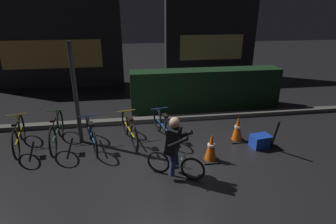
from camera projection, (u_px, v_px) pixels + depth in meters
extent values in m
plane|color=black|center=(163.00, 161.00, 5.82)|extent=(40.00, 40.00, 0.00)
cube|color=#56544F|center=(153.00, 119.00, 7.83)|extent=(12.00, 0.24, 0.12)
cube|color=black|center=(205.00, 89.00, 8.70)|extent=(4.80, 0.70, 1.27)
cube|color=#262328|center=(51.00, 38.00, 10.60)|extent=(5.45, 0.50, 3.89)
cube|color=#E5B751|center=(52.00, 54.00, 10.57)|extent=(3.81, 0.04, 1.10)
cube|color=#262328|center=(211.00, 28.00, 12.07)|extent=(4.12, 0.50, 4.46)
cube|color=#F2D172|center=(212.00, 47.00, 12.13)|extent=(2.89, 0.04, 1.10)
cylinder|color=#2D2D33|center=(76.00, 95.00, 6.23)|extent=(0.10, 0.10, 2.43)
torus|color=black|center=(22.00, 127.00, 6.67)|extent=(0.18, 0.66, 0.66)
torus|color=black|center=(16.00, 145.00, 5.80)|extent=(0.18, 0.66, 0.66)
cylinder|color=gold|center=(19.00, 136.00, 6.23)|extent=(0.24, 0.98, 0.04)
cylinder|color=gold|center=(16.00, 131.00, 6.01)|extent=(0.03, 0.03, 0.37)
cube|color=black|center=(14.00, 124.00, 5.95)|extent=(0.14, 0.22, 0.05)
cylinder|color=gold|center=(19.00, 123.00, 6.40)|extent=(0.03, 0.03, 0.42)
cylinder|color=gold|center=(17.00, 115.00, 6.32)|extent=(0.46, 0.12, 0.02)
torus|color=black|center=(60.00, 123.00, 6.85)|extent=(0.09, 0.70, 0.70)
torus|color=black|center=(53.00, 142.00, 5.90)|extent=(0.09, 0.70, 0.70)
cylinder|color=#236B38|center=(57.00, 132.00, 6.37)|extent=(0.10, 1.05, 0.04)
cylinder|color=#236B38|center=(54.00, 128.00, 6.13)|extent=(0.03, 0.03, 0.39)
cube|color=black|center=(53.00, 120.00, 6.06)|extent=(0.11, 0.21, 0.05)
cylinder|color=#236B38|center=(57.00, 119.00, 6.55)|extent=(0.03, 0.03, 0.44)
cylinder|color=#236B38|center=(56.00, 110.00, 6.47)|extent=(0.46, 0.05, 0.02)
torus|color=black|center=(89.00, 127.00, 6.72)|extent=(0.20, 0.61, 0.62)
torus|color=black|center=(95.00, 143.00, 5.92)|extent=(0.20, 0.61, 0.62)
cylinder|color=#19479E|center=(92.00, 135.00, 6.32)|extent=(0.27, 0.91, 0.04)
cylinder|color=#19479E|center=(92.00, 131.00, 6.12)|extent=(0.03, 0.03, 0.35)
cube|color=black|center=(91.00, 124.00, 6.05)|extent=(0.15, 0.22, 0.05)
cylinder|color=#19479E|center=(89.00, 123.00, 6.47)|extent=(0.03, 0.03, 0.39)
cylinder|color=#19479E|center=(88.00, 116.00, 6.39)|extent=(0.45, 0.14, 0.02)
torus|color=black|center=(125.00, 122.00, 6.99)|extent=(0.18, 0.63, 0.63)
torus|color=black|center=(134.00, 138.00, 6.18)|extent=(0.18, 0.63, 0.63)
cylinder|color=gold|center=(129.00, 130.00, 6.58)|extent=(0.25, 0.92, 0.04)
cylinder|color=gold|center=(131.00, 126.00, 6.38)|extent=(0.03, 0.03, 0.35)
cube|color=black|center=(130.00, 119.00, 6.31)|extent=(0.14, 0.22, 0.05)
cylinder|color=gold|center=(127.00, 118.00, 6.74)|extent=(0.03, 0.03, 0.40)
cylinder|color=gold|center=(126.00, 111.00, 6.66)|extent=(0.45, 0.13, 0.02)
torus|color=black|center=(157.00, 119.00, 7.19)|extent=(0.17, 0.62, 0.62)
torus|color=black|center=(169.00, 134.00, 6.38)|extent=(0.17, 0.62, 0.62)
cylinder|color=#19479E|center=(163.00, 126.00, 6.79)|extent=(0.22, 0.91, 0.04)
cylinder|color=#19479E|center=(165.00, 122.00, 6.58)|extent=(0.03, 0.03, 0.35)
cube|color=black|center=(165.00, 116.00, 6.52)|extent=(0.14, 0.22, 0.05)
cylinder|color=#19479E|center=(160.00, 115.00, 6.94)|extent=(0.03, 0.03, 0.39)
cylinder|color=#19479E|center=(160.00, 108.00, 6.87)|extent=(0.46, 0.12, 0.02)
cube|color=black|center=(210.00, 159.00, 5.87)|extent=(0.36, 0.36, 0.03)
cone|color=#EA560F|center=(211.00, 146.00, 5.75)|extent=(0.26, 0.26, 0.61)
cylinder|color=white|center=(211.00, 145.00, 5.74)|extent=(0.16, 0.16, 0.05)
cube|color=black|center=(237.00, 140.00, 6.74)|extent=(0.36, 0.36, 0.03)
cone|color=#EA560F|center=(238.00, 128.00, 6.62)|extent=(0.26, 0.26, 0.62)
cylinder|color=white|center=(238.00, 127.00, 6.61)|extent=(0.16, 0.16, 0.05)
cube|color=#193DB7|center=(261.00, 141.00, 6.37)|extent=(0.48, 0.38, 0.30)
torus|color=black|center=(193.00, 169.00, 5.12)|extent=(0.44, 0.28, 0.48)
torus|color=black|center=(158.00, 162.00, 5.35)|extent=(0.44, 0.28, 0.48)
cylinder|color=silver|center=(175.00, 165.00, 5.23)|extent=(0.63, 0.38, 0.04)
cylinder|color=silver|center=(169.00, 158.00, 5.22)|extent=(0.03, 0.03, 0.26)
cube|color=black|center=(169.00, 152.00, 5.18)|extent=(0.22, 0.19, 0.05)
cylinder|color=silver|center=(185.00, 161.00, 5.11)|extent=(0.03, 0.03, 0.30)
cylinder|color=silver|center=(185.00, 154.00, 5.06)|extent=(0.25, 0.41, 0.02)
cylinder|color=navy|center=(176.00, 160.00, 5.30)|extent=(0.20, 0.24, 0.42)
cylinder|color=navy|center=(172.00, 165.00, 5.13)|extent=(0.20, 0.24, 0.42)
cube|color=black|center=(173.00, 140.00, 5.05)|extent=(0.38, 0.41, 0.54)
sphere|color=tan|center=(175.00, 123.00, 4.91)|extent=(0.20, 0.20, 0.20)
cylinder|color=black|center=(183.00, 136.00, 5.10)|extent=(0.38, 0.26, 0.29)
cylinder|color=black|center=(178.00, 142.00, 4.86)|extent=(0.38, 0.26, 0.29)
ellipsoid|color=black|center=(174.00, 137.00, 5.26)|extent=(0.36, 0.30, 0.24)
cylinder|color=black|center=(275.00, 135.00, 6.07)|extent=(0.12, 0.34, 0.82)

